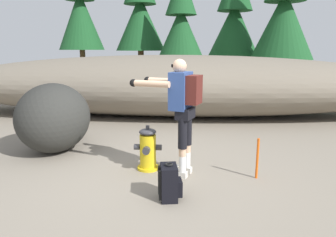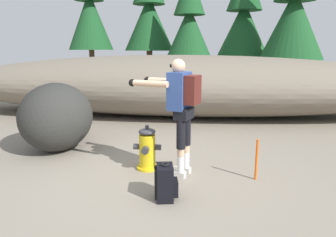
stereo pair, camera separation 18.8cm
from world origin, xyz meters
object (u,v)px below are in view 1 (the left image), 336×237
Objects in this scene: fire_hydrant at (148,150)px; survey_stake at (257,158)px; spare_backpack at (169,183)px; boulder_large at (54,118)px; utility_worker at (181,103)px; boulder_mid at (63,123)px.

fire_hydrant reaches higher than survey_stake.
spare_backpack is 0.32× the size of boulder_large.
utility_worker is 1.19m from spare_backpack.
fire_hydrant is 0.47× the size of boulder_large.
boulder_mid is at bearing -16.05° from utility_worker.
spare_backpack is at bearing -37.91° from boulder_large.
utility_worker is at bearing -21.81° from boulder_large.
spare_backpack is 3.58m from boulder_mid.
utility_worker is at bearing -35.13° from boulder_mid.
boulder_mid reaches higher than spare_backpack.
boulder_large reaches higher than spare_backpack.
spare_backpack is 0.78× the size of survey_stake.
utility_worker is 1.15× the size of boulder_large.
boulder_mid is at bearing 153.24° from survey_stake.
utility_worker is at bearing 72.92° from spare_backpack.
survey_stake is at bearing 22.05° from spare_backpack.
spare_backpack is 1.43m from survey_stake.
utility_worker is 3.63× the size of spare_backpack.
boulder_large is 3.60m from survey_stake.
boulder_mid is 1.70× the size of survey_stake.
fire_hydrant is at bearing 172.12° from survey_stake.
fire_hydrant is 0.41× the size of utility_worker.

